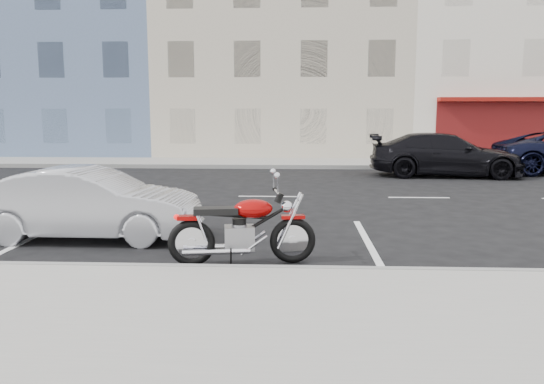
{
  "coord_description": "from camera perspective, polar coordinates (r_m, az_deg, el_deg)",
  "views": [
    {
      "loc": [
        -1.25,
        -14.02,
        2.25
      ],
      "look_at": [
        -1.7,
        -4.45,
        0.8
      ],
      "focal_mm": 35.0,
      "sensor_mm": 36.0,
      "label": 1
    }
  ],
  "objects": [
    {
      "name": "curb_far",
      "position": [
        21.46,
        -7.42,
        2.74
      ],
      "size": [
        80.0,
        0.12,
        0.16
      ],
      "primitive_type": "cube",
      "color": "gray",
      "rests_on": "ground"
    },
    {
      "name": "bldg_blue",
      "position": [
        33.16,
        -20.75,
        15.44
      ],
      "size": [
        12.0,
        12.0,
        13.0
      ],
      "primitive_type": "cube",
      "color": "slate",
      "rests_on": "ground"
    },
    {
      "name": "sidewalk_far",
      "position": [
        23.13,
        -6.69,
        3.16
      ],
      "size": [
        80.0,
        3.4,
        0.15
      ],
      "primitive_type": "cube",
      "color": "gray",
      "rests_on": "ground"
    },
    {
      "name": "sedan_silver",
      "position": [
        9.94,
        -19.09,
        -1.19
      ],
      "size": [
        3.9,
        1.39,
        1.28
      ],
      "primitive_type": "imported",
      "rotation": [
        0.0,
        0.0,
        1.56
      ],
      "color": "#B3B4BB",
      "rests_on": "ground"
    },
    {
      "name": "ground",
      "position": [
        14.25,
        7.66,
        -0.55
      ],
      "size": [
        120.0,
        120.0,
        0.0
      ],
      "primitive_type": "plane",
      "color": "black",
      "rests_on": "ground"
    },
    {
      "name": "motorcycle",
      "position": [
        7.93,
        2.45,
        -4.14
      ],
      "size": [
        2.18,
        0.76,
        1.1
      ],
      "rotation": [
        0.0,
        0.0,
        0.15
      ],
      "color": "black",
      "rests_on": "ground"
    },
    {
      "name": "bldg_cream",
      "position": [
        30.53,
        1.28,
        15.2
      ],
      "size": [
        12.0,
        12.0,
        11.5
      ],
      "primitive_type": "cube",
      "color": "#BEB39D",
      "rests_on": "ground"
    },
    {
      "name": "bldg_corner",
      "position": [
        32.94,
        25.37,
        14.78
      ],
      "size": [
        14.0,
        12.0,
        12.5
      ],
      "primitive_type": "cube",
      "color": "silver",
      "rests_on": "ground"
    },
    {
      "name": "car_far",
      "position": [
        19.61,
        18.14,
        3.83
      ],
      "size": [
        5.41,
        2.59,
        1.52
      ],
      "primitive_type": "imported",
      "rotation": [
        0.0,
        0.0,
        1.48
      ],
      "color": "black",
      "rests_on": "ground"
    },
    {
      "name": "curb_near",
      "position": [
        8.25,
        -24.72,
        -7.45
      ],
      "size": [
        80.0,
        0.12,
        0.16
      ],
      "primitive_type": "cube",
      "color": "gray",
      "rests_on": "ground"
    }
  ]
}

